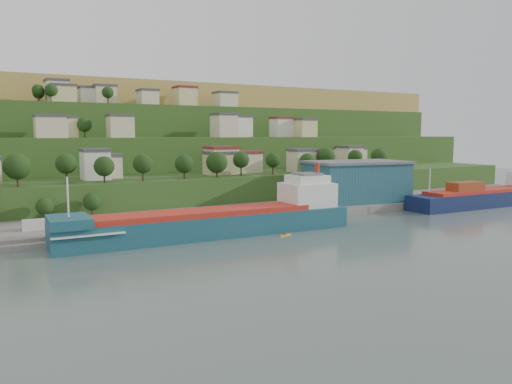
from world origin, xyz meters
TOP-DOWN VIEW (x-y plane):
  - ground at (0.00, 0.00)m, footprint 500.00×500.00m
  - quay at (20.00, 28.00)m, footprint 220.00×26.00m
  - pebble_beach at (-55.00, 22.00)m, footprint 40.00×18.00m
  - hillside at (-0.01, 168.68)m, footprint 360.00×210.76m
  - cargo_ship_near at (-14.68, 8.39)m, footprint 69.87×12.85m
  - cargo_ship_far at (83.14, 8.47)m, footprint 61.21×11.90m
  - warehouse at (42.11, 27.06)m, footprint 33.25×22.94m
  - caravan at (-51.86, 24.84)m, footprint 6.76×3.14m
  - dinghy at (-39.98, 20.32)m, footprint 4.62×1.93m
  - kayak_orange at (-4.15, 3.31)m, footprint 3.22×0.64m
  - kayak_yellow at (-1.98, 0.22)m, footprint 3.61×1.64m

SIDE VIEW (x-z plane):
  - ground at x=0.00m, z-range 0.00..0.00m
  - quay at x=20.00m, z-range -2.00..2.00m
  - pebble_beach at x=-55.00m, z-range -1.20..1.20m
  - hillside at x=-0.01m, z-range -47.91..48.09m
  - kayak_orange at x=-4.15m, z-range -0.16..0.64m
  - kayak_yellow at x=-1.98m, z-range -0.18..0.71m
  - dinghy at x=-39.98m, z-range 1.20..2.11m
  - cargo_ship_far at x=83.14m, z-range -5.66..10.89m
  - caravan at x=-51.86m, z-range 1.20..4.28m
  - cargo_ship_near at x=-14.68m, z-range -6.09..11.80m
  - warehouse at x=42.11m, z-range 2.03..14.83m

